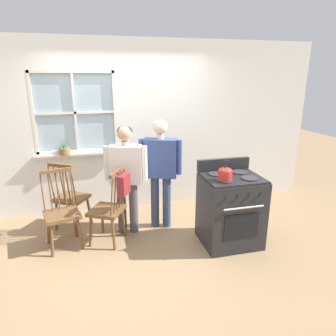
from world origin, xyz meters
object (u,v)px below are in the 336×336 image
at_px(person_elderly_left, 126,170).
at_px(kettle, 225,173).
at_px(person_teen_center, 161,164).
at_px(chair_near_wall, 62,214).
at_px(handbag, 124,184).
at_px(potted_plant, 65,150).
at_px(stove, 230,209).
at_px(chair_by_window, 108,210).
at_px(chair_center_cluster, 71,198).

xyz_separation_m(person_elderly_left, kettle, (1.10, -0.74, 0.10)).
distance_m(person_elderly_left, person_teen_center, 0.49).
distance_m(chair_near_wall, kettle, 2.12).
height_order(person_teen_center, handbag, person_teen_center).
relative_size(kettle, potted_plant, 1.00).
bearing_deg(stove, person_elderly_left, 154.44).
xyz_separation_m(chair_by_window, handbag, (0.21, -0.11, 0.39)).
xyz_separation_m(chair_near_wall, kettle, (1.96, -0.57, 0.57)).
bearing_deg(chair_near_wall, handbag, -25.05).
height_order(chair_by_window, stove, stove).
distance_m(chair_by_window, kettle, 1.59).
distance_m(person_elderly_left, potted_plant, 1.18).
distance_m(chair_near_wall, stove, 2.17).
xyz_separation_m(kettle, potted_plant, (-1.94, 1.56, 0.04)).
distance_m(chair_by_window, stove, 1.60).
height_order(chair_by_window, potted_plant, potted_plant).
distance_m(person_teen_center, handbag, 0.68).
height_order(chair_by_window, person_teen_center, person_teen_center).
relative_size(stove, handbag, 3.53).
distance_m(person_elderly_left, stove, 1.48).
bearing_deg(chair_near_wall, stove, -25.89).
relative_size(chair_center_cluster, kettle, 4.10).
relative_size(chair_near_wall, person_teen_center, 0.64).
xyz_separation_m(chair_center_cluster, stove, (2.05, -0.94, 0.02)).
relative_size(chair_by_window, kettle, 4.10).
bearing_deg(stove, potted_plant, 145.84).
bearing_deg(stove, chair_center_cluster, 155.41).
relative_size(potted_plant, handbag, 0.80).
bearing_deg(stove, chair_by_window, 165.53).
xyz_separation_m(person_teen_center, kettle, (0.62, -0.79, 0.07)).
height_order(person_teen_center, kettle, person_teen_center).
xyz_separation_m(chair_center_cluster, person_teen_center, (1.27, -0.28, 0.50)).
bearing_deg(person_elderly_left, chair_by_window, -129.35).
distance_m(person_teen_center, stove, 1.13).
bearing_deg(chair_by_window, chair_center_cluster, -108.63).
height_order(chair_center_cluster, person_teen_center, person_teen_center).
distance_m(chair_near_wall, person_elderly_left, 1.00).
bearing_deg(chair_by_window, person_elderly_left, 155.28).
bearing_deg(chair_by_window, handbag, 90.00).
height_order(chair_near_wall, potted_plant, potted_plant).
xyz_separation_m(person_teen_center, potted_plant, (-1.33, 0.77, 0.11)).
bearing_deg(potted_plant, chair_by_window, -61.43).
relative_size(chair_near_wall, handbag, 3.30).
height_order(person_elderly_left, kettle, person_elderly_left).
bearing_deg(kettle, chair_center_cluster, 150.43).
distance_m(chair_near_wall, handbag, 0.89).
bearing_deg(chair_center_cluster, potted_plant, -50.26).
distance_m(chair_by_window, person_elderly_left, 0.59).
height_order(person_elderly_left, potted_plant, person_elderly_left).
xyz_separation_m(chair_by_window, chair_center_cluster, (-0.50, 0.54, 0.00)).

